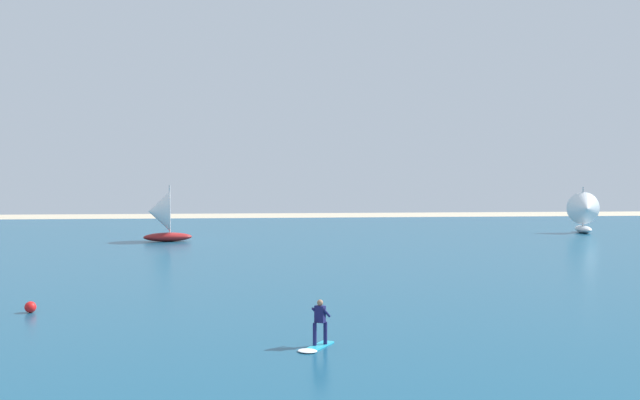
# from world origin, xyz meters

# --- Properties ---
(ocean) EXTENTS (160.00, 90.00, 0.10)m
(ocean) POSITION_xyz_m (0.00, 49.96, 0.05)
(ocean) COLOR navy
(ocean) RESTS_ON ground
(kitesurfer) EXTENTS (1.54, 1.95, 1.67)m
(kitesurfer) POSITION_xyz_m (-0.39, 15.38, 0.70)
(kitesurfer) COLOR #26B2CC
(kitesurfer) RESTS_ON ocean
(sailboat_near_shore) EXTENTS (4.63, 3.98, 5.30)m
(sailboat_near_shore) POSITION_xyz_m (-11.09, 57.53, 2.53)
(sailboat_near_shore) COLOR maroon
(sailboat_near_shore) RESTS_ON ocean
(sailboat_center_horizon) EXTENTS (3.80, 4.38, 4.97)m
(sailboat_center_horizon) POSITION_xyz_m (33.08, 63.12, 2.37)
(sailboat_center_horizon) COLOR silver
(sailboat_center_horizon) RESTS_ON ocean
(marker_buoy) EXTENTS (0.50, 0.50, 0.50)m
(marker_buoy) POSITION_xyz_m (-12.51, 22.98, 0.35)
(marker_buoy) COLOR red
(marker_buoy) RESTS_ON ocean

